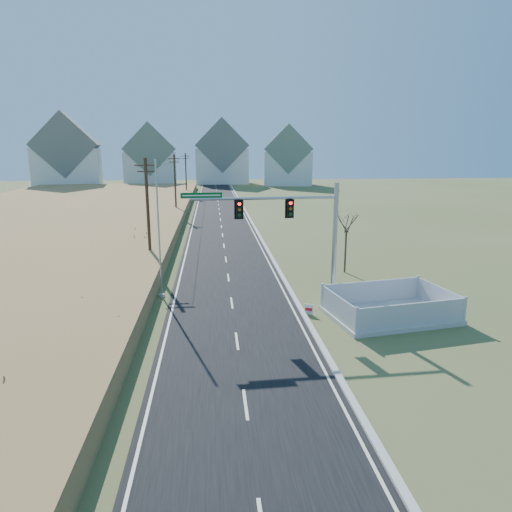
# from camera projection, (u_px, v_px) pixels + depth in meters

# --- Properties ---
(ground) EXTENTS (260.00, 260.00, 0.00)m
(ground) POSITION_uv_depth(u_px,v_px,m) (235.00, 327.00, 25.35)
(ground) COLOR #4A5A2B
(ground) RESTS_ON ground
(road) EXTENTS (8.00, 180.00, 0.06)m
(road) POSITION_uv_depth(u_px,v_px,m) (219.00, 211.00, 73.82)
(road) COLOR black
(road) RESTS_ON ground
(curb) EXTENTS (0.30, 180.00, 0.18)m
(curb) POSITION_uv_depth(u_px,v_px,m) (245.00, 210.00, 74.19)
(curb) COLOR #B2AFA8
(curb) RESTS_ON ground
(reed_marsh) EXTENTS (38.00, 110.00, 1.30)m
(reed_marsh) POSITION_uv_depth(u_px,v_px,m) (43.00, 218.00, 61.74)
(reed_marsh) COLOR #9D7346
(reed_marsh) RESTS_ON ground
(utility_pole_near) EXTENTS (1.80, 0.26, 9.00)m
(utility_pole_near) POSITION_uv_depth(u_px,v_px,m) (148.00, 210.00, 38.23)
(utility_pole_near) COLOR #422D1E
(utility_pole_near) RESTS_ON ground
(utility_pole_mid) EXTENTS (1.80, 0.26, 9.00)m
(utility_pole_mid) POSITION_uv_depth(u_px,v_px,m) (175.00, 184.00, 67.31)
(utility_pole_mid) COLOR #422D1E
(utility_pole_mid) RESTS_ON ground
(utility_pole_far) EXTENTS (1.80, 0.26, 9.00)m
(utility_pole_far) POSITION_uv_depth(u_px,v_px,m) (186.00, 174.00, 96.39)
(utility_pole_far) COLOR #422D1E
(utility_pole_far) RESTS_ON ground
(condo_nw) EXTENTS (17.69, 13.38, 19.05)m
(condo_nw) POSITION_uv_depth(u_px,v_px,m) (67.00, 158.00, 117.00)
(condo_nw) COLOR silver
(condo_nw) RESTS_ON ground
(condo_nnw) EXTENTS (14.93, 11.17, 17.03)m
(condo_nnw) POSITION_uv_depth(u_px,v_px,m) (150.00, 160.00, 126.80)
(condo_nnw) COLOR silver
(condo_nnw) RESTS_ON ground
(condo_n) EXTENTS (15.27, 10.20, 18.54)m
(condo_n) POSITION_uv_depth(u_px,v_px,m) (222.00, 157.00, 132.39)
(condo_n) COLOR silver
(condo_n) RESTS_ON ground
(condo_ne) EXTENTS (14.12, 10.51, 16.52)m
(condo_ne) POSITION_uv_depth(u_px,v_px,m) (288.00, 160.00, 126.49)
(condo_ne) COLOR silver
(condo_ne) RESTS_ON ground
(traffic_signal_mast) EXTENTS (9.68, 0.81, 7.71)m
(traffic_signal_mast) POSITION_uv_depth(u_px,v_px,m) (305.00, 233.00, 27.91)
(traffic_signal_mast) COLOR #9EA0A5
(traffic_signal_mast) RESTS_ON ground
(fence_enclosure) EXTENTS (7.68, 5.87, 1.60)m
(fence_enclosure) POSITION_uv_depth(u_px,v_px,m) (389.00, 312.00, 26.83)
(fence_enclosure) COLOR #B7B5AD
(fence_enclosure) RESTS_ON ground
(open_sign) EXTENTS (0.49, 0.26, 0.64)m
(open_sign) POSITION_uv_depth(u_px,v_px,m) (309.00, 309.00, 27.24)
(open_sign) COLOR white
(open_sign) RESTS_ON ground
(flagpole) EXTENTS (0.41, 0.41, 9.05)m
(flagpole) POSITION_uv_depth(u_px,v_px,m) (159.00, 244.00, 29.84)
(flagpole) COLOR #B7B5AD
(flagpole) RESTS_ON ground
(bare_tree) EXTENTS (1.94, 1.94, 5.13)m
(bare_tree) POSITION_uv_depth(u_px,v_px,m) (347.00, 221.00, 35.86)
(bare_tree) COLOR #4C3F33
(bare_tree) RESTS_ON ground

